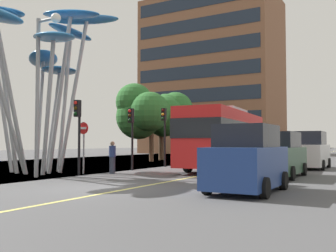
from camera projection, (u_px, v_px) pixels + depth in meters
name	position (u px, v px, depth m)	size (l,w,h in m)	color
ground	(76.00, 188.00, 13.29)	(120.00, 240.00, 0.10)	#4C4C4F
red_bus	(225.00, 136.00, 22.17)	(3.37, 10.36, 3.55)	red
leaf_sculpture	(31.00, 42.00, 20.00)	(9.42, 9.12, 9.10)	#9EA0A5
traffic_light_kerb_near	(78.00, 121.00, 18.16)	(0.28, 0.42, 3.60)	black
traffic_light_kerb_far	(131.00, 125.00, 21.43)	(0.28, 0.42, 3.49)	black
traffic_light_island_mid	(164.00, 124.00, 24.63)	(0.28, 0.42, 3.80)	black
car_parked_near	(247.00, 160.00, 11.99)	(1.93, 3.80, 2.12)	navy
car_parked_mid	(278.00, 156.00, 17.24)	(1.95, 4.53, 2.05)	#2D5138
car_parked_far	(309.00, 151.00, 23.01)	(2.10, 4.49, 2.24)	silver
street_lamp	(42.00, 74.00, 17.15)	(1.41, 0.44, 7.33)	gray
tree_pavement_near	(141.00, 111.00, 31.61)	(5.05, 4.18, 6.55)	brown
tree_pavement_far	(168.00, 114.00, 34.44)	(4.03, 4.70, 6.22)	brown
pedestrian	(112.00, 157.00, 19.14)	(0.34, 0.34, 1.62)	#2D3342
no_entry_sign	(84.00, 139.00, 18.95)	(0.60, 0.12, 2.59)	gray
backdrop_building	(213.00, 77.00, 57.90)	(19.40, 12.32, 23.13)	brown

